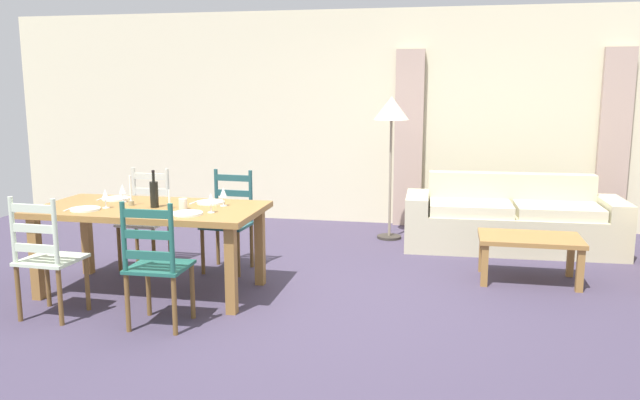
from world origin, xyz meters
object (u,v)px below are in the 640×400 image
Objects in this scene: dining_table at (150,217)px; wine_glass_near_left at (105,195)px; dining_chair_near_right at (156,265)px; standing_lamp at (391,117)px; dining_chair_far_right at (229,221)px; wine_bottle at (154,194)px; dining_chair_near_left at (47,258)px; wine_glass_near_right at (211,199)px; coffee_cup_primary at (183,204)px; dining_chair_far_left at (146,219)px; wine_glass_far_right at (223,193)px; coffee_table at (530,243)px; wine_glass_far_left at (123,190)px; couch at (511,222)px.

wine_glass_near_left reaches higher than dining_table.
dining_chair_near_right is 0.59× the size of standing_lamp.
dining_chair_far_right is 0.97m from wine_bottle.
dining_chair_near_left is at bearing 179.07° from dining_chair_near_right.
dining_chair_near_right reaches higher than wine_glass_near_left.
coffee_cup_primary is at bearing 162.47° from wine_glass_near_right.
standing_lamp is at bearing 36.31° from dining_chair_far_left.
dining_chair_near_left is 1.78m from dining_chair_far_right.
dining_chair_far_left is (-0.83, 1.49, 0.00)m from dining_chair_near_right.
dining_chair_far_right reaches higher than wine_glass_far_right.
dining_chair_far_right is 5.96× the size of wine_glass_far_right.
coffee_table is (3.55, 1.10, -0.51)m from wine_glass_near_left.
wine_bottle is (0.54, 0.73, 0.39)m from dining_chair_near_left.
dining_chair_far_left is at bearing 121.93° from wine_bottle.
standing_lamp reaches higher than wine_glass_far_right.
dining_chair_far_right is 1.06m from wine_glass_far_left.
standing_lamp is at bearing 52.47° from dining_table.
wine_bottle is at bearing 16.12° from wine_glass_near_left.
dining_chair_near_left is 0.90m from dining_chair_near_right.
dining_chair_far_left is 1.00× the size of dining_chair_far_right.
wine_glass_far_left is at bearing 163.10° from wine_glass_near_right.
standing_lamp is at bearing 64.23° from wine_glass_near_right.
standing_lamp is at bearing 49.35° from wine_glass_near_left.
coffee_table is at bearing 19.35° from coffee_cup_primary.
wine_glass_near_left is 0.07× the size of couch.
dining_chair_near_right is 1.00× the size of dining_chair_far_left.
wine_bottle reaches higher than coffee_table.
coffee_cup_primary is (-0.10, -0.84, 0.32)m from dining_chair_far_right.
wine_glass_far_left is at bearing -179.18° from wine_glass_far_right.
dining_chair_near_right reaches higher than wine_glass_far_left.
standing_lamp is (1.40, 3.13, 0.93)m from dining_chair_near_right.
dining_chair_far_left reaches higher than coffee_cup_primary.
wine_bottle is 0.35× the size of coffee_table.
dining_chair_near_left is at bearing -141.26° from couch.
dining_table is 0.91m from dining_chair_far_right.
wine_bottle is 3.35m from coffee_table.
wine_bottle is 1.96× the size of wine_glass_far_left.
wine_glass_far_right is at bearing -162.80° from coffee_table.
wine_glass_near_right is at bearing -12.13° from wine_bottle.
couch is at bearing 38.17° from coffee_cup_primary.
dining_chair_near_left is at bearing -123.00° from dining_table.
dining_table is at bearing -163.33° from coffee_table.
standing_lamp reaches higher than dining_chair_far_left.
dining_chair_near_left is 1.00× the size of dining_chair_far_right.
dining_chair_near_right and dining_chair_far_left have the same top height.
dining_table is 0.86m from dining_chair_far_left.
wine_glass_far_right is at bearing 14.36° from dining_table.
dining_chair_far_left is 2.92m from standing_lamp.
wine_glass_near_right and wine_glass_far_left have the same top height.
coffee_cup_primary reaches higher than dining_table.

